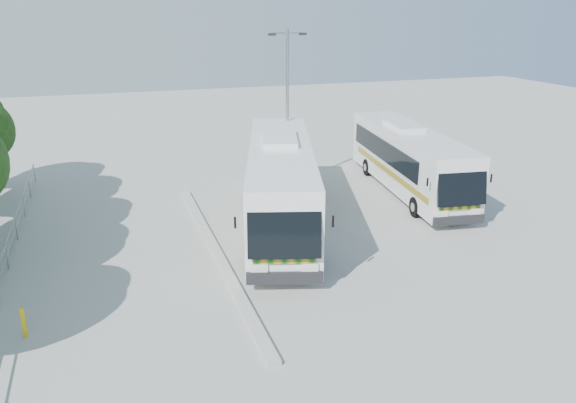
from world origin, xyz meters
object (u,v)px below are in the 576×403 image
object	(u,v)px
coach_adjacent	(409,159)
bollard	(23,322)
lamppost	(287,103)
coach_main	(281,183)

from	to	relation	value
coach_adjacent	bollard	xyz separation A→B (m)	(-17.98, -8.83, -1.33)
coach_adjacent	lamppost	size ratio (longest dim) A/B	1.45
bollard	coach_main	bearing A→B (deg)	31.97
coach_adjacent	lamppost	bearing A→B (deg)	160.85
bollard	coach_adjacent	bearing A→B (deg)	26.16
coach_main	bollard	size ratio (longest dim) A/B	13.85
coach_main	lamppost	world-z (taller)	lamppost
coach_adjacent	bollard	distance (m)	20.08
coach_adjacent	coach_main	bearing A→B (deg)	-154.36
coach_main	bollard	bearing A→B (deg)	-131.31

